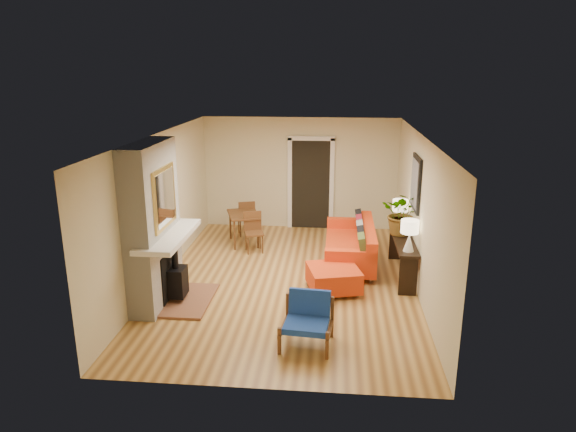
% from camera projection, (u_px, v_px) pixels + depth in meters
% --- Properties ---
extents(room_shell, '(6.50, 6.50, 6.50)m').
position_uv_depth(room_shell, '(325.00, 182.00, 11.35)').
color(room_shell, tan).
rests_on(room_shell, ground).
extents(fireplace, '(1.09, 1.68, 2.60)m').
position_uv_depth(fireplace, '(155.00, 228.00, 8.10)').
color(fireplace, white).
rests_on(fireplace, ground).
extents(sofa, '(0.93, 2.15, 0.85)m').
position_uv_depth(sofa, '(354.00, 245.00, 9.96)').
color(sofa, silver).
rests_on(sofa, ground).
extents(ottoman, '(1.00, 1.00, 0.42)m').
position_uv_depth(ottoman, '(334.00, 278.00, 8.74)').
color(ottoman, silver).
rests_on(ottoman, ground).
extents(blue_chair, '(0.74, 0.73, 0.71)m').
position_uv_depth(blue_chair, '(308.00, 317.00, 7.06)').
color(blue_chair, brown).
rests_on(blue_chair, ground).
extents(dining_table, '(0.97, 1.56, 0.82)m').
position_uv_depth(dining_table, '(247.00, 219.00, 11.04)').
color(dining_table, brown).
rests_on(dining_table, ground).
extents(console_table, '(0.34, 1.85, 0.72)m').
position_uv_depth(console_table, '(403.00, 246.00, 9.28)').
color(console_table, black).
rests_on(console_table, ground).
extents(lamp_near, '(0.30, 0.30, 0.54)m').
position_uv_depth(lamp_near, '(410.00, 232.00, 8.50)').
color(lamp_near, white).
rests_on(lamp_near, console_table).
extents(lamp_far, '(0.30, 0.30, 0.54)m').
position_uv_depth(lamp_far, '(400.00, 210.00, 9.80)').
color(lamp_far, white).
rests_on(lamp_far, console_table).
extents(houseplant, '(0.83, 0.75, 0.82)m').
position_uv_depth(houseplant, '(403.00, 213.00, 9.33)').
color(houseplant, '#1E5919').
rests_on(houseplant, console_table).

